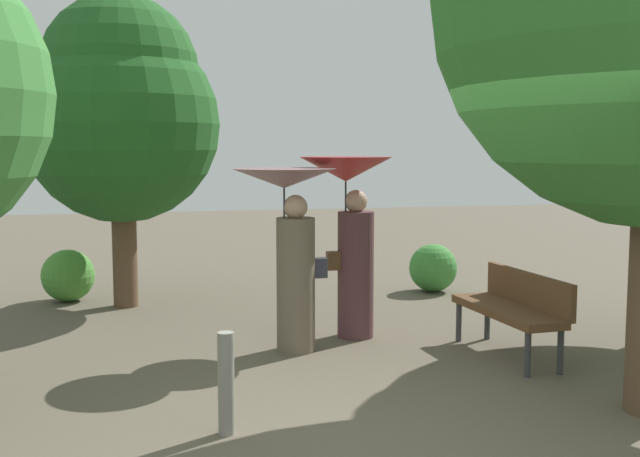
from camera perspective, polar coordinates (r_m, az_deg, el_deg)
name	(u,v)px	position (r m, az deg, el deg)	size (l,w,h in m)	color
ground_plane	(425,440)	(5.68, 7.81, -15.30)	(40.00, 40.00, 0.00)	brown
person_left	(290,231)	(7.66, -2.23, -0.18)	(1.04, 1.04, 1.85)	#6B5B4C
person_right	(350,217)	(8.24, 2.27, 0.86)	(0.99, 0.99, 1.96)	#563338
park_bench	(514,305)	(7.84, 14.22, -5.55)	(0.56, 1.52, 0.83)	#38383D
tree_near_left	(121,108)	(10.16, -14.59, 8.63)	(2.51, 2.51, 3.99)	brown
bush_path_left	(433,268)	(11.11, 8.41, -2.91)	(0.69, 0.69, 0.69)	#428C3D
bush_behind_bench	(68,276)	(10.83, -18.24, -3.35)	(0.70, 0.70, 0.70)	#4C9338
path_marker_post	(226,383)	(5.65, -7.00, -11.37)	(0.12, 0.12, 0.75)	gray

